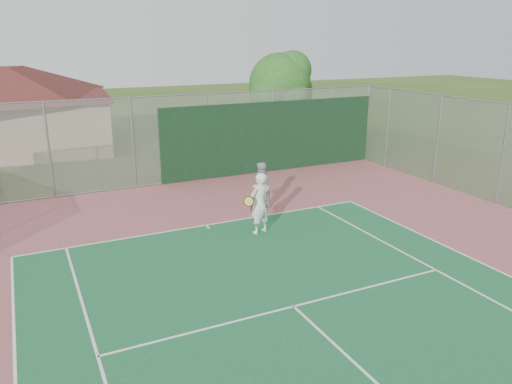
# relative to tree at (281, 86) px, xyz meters

# --- Properties ---
(back_fence) EXTENTS (20.08, 0.11, 3.53)m
(back_fence) POSITION_rel_tree_xyz_m (-5.04, -3.24, -1.66)
(back_fence) COLOR gray
(back_fence) RESTS_ON ground
(side_fence_right) EXTENTS (0.08, 9.00, 3.50)m
(side_fence_right) POSITION_rel_tree_xyz_m (2.85, -7.72, -1.58)
(side_fence_right) COLOR gray
(side_fence_right) RESTS_ON ground
(tree) EXTENTS (3.63, 3.44, 5.07)m
(tree) POSITION_rel_tree_xyz_m (0.00, 0.00, 0.00)
(tree) COLOR #3E2616
(tree) RESTS_ON ground
(player_white_front) EXTENTS (1.06, 0.75, 1.85)m
(player_white_front) POSITION_rel_tree_xyz_m (-5.91, -9.60, -2.41)
(player_white_front) COLOR silver
(player_white_front) RESTS_ON ground
(player_grey_back) EXTENTS (0.98, 0.90, 1.62)m
(player_grey_back) POSITION_rel_tree_xyz_m (-4.91, -7.65, -2.52)
(player_grey_back) COLOR #AEB1B4
(player_grey_back) RESTS_ON ground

